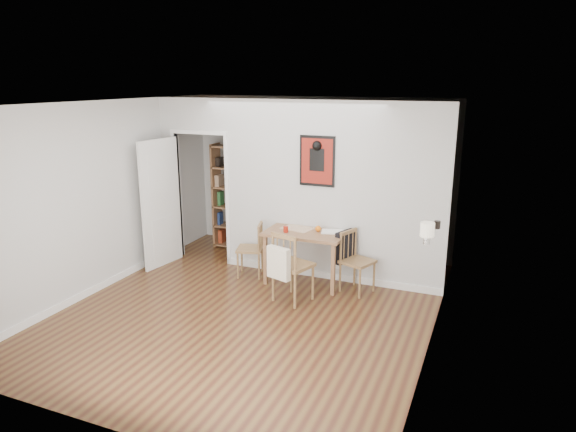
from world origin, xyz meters
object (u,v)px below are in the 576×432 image
at_px(dining_table, 306,237).
at_px(chair_front, 292,266).
at_px(red_glass, 286,229).
at_px(chair_left, 250,249).
at_px(chair_right, 356,261).
at_px(ceramic_jar_a, 427,227).
at_px(mantel_lamp, 427,231).
at_px(fireplace, 428,281).
at_px(notebook, 333,232).
at_px(bookshelf, 235,198).
at_px(ceramic_jar_b, 437,225).
at_px(orange_fruit, 318,229).

bearing_deg(dining_table, chair_front, -84.74).
bearing_deg(red_glass, chair_left, 171.83).
bearing_deg(chair_right, ceramic_jar_a, -33.49).
bearing_deg(mantel_lamp, fireplace, 87.01).
distance_m(fireplace, notebook, 1.75).
distance_m(bookshelf, mantel_lamp, 4.17).
bearing_deg(chair_right, chair_front, -138.05).
distance_m(chair_left, bookshelf, 1.47).
bearing_deg(mantel_lamp, ceramic_jar_b, 87.10).
bearing_deg(ceramic_jar_a, red_glass, 164.67).
relative_size(dining_table, red_glass, 12.78).
bearing_deg(dining_table, orange_fruit, 17.11).
distance_m(fireplace, ceramic_jar_b, 0.68).
height_order(dining_table, ceramic_jar_b, ceramic_jar_b).
distance_m(fireplace, ceramic_jar_a, 0.63).
xyz_separation_m(dining_table, ceramic_jar_a, (1.75, -0.71, 0.54)).
xyz_separation_m(chair_right, ceramic_jar_a, (0.99, -0.66, 0.77)).
bearing_deg(ceramic_jar_b, ceramic_jar_a, -114.68).
height_order(orange_fruit, ceramic_jar_a, ceramic_jar_a).
distance_m(orange_fruit, mantel_lamp, 2.10).
bearing_deg(chair_right, ceramic_jar_b, -23.15).
relative_size(chair_right, notebook, 2.80).
relative_size(bookshelf, orange_fruit, 21.55).
bearing_deg(chair_left, chair_front, -33.26).
bearing_deg(dining_table, mantel_lamp, -32.70).
bearing_deg(ceramic_jar_b, red_glass, 170.36).
bearing_deg(chair_front, chair_left, 146.74).
xyz_separation_m(dining_table, orange_fruit, (0.16, 0.05, 0.14)).
xyz_separation_m(bookshelf, red_glass, (1.46, -1.20, -0.08)).
xyz_separation_m(chair_left, red_glass, (0.62, -0.09, 0.41)).
distance_m(fireplace, orange_fruit, 1.90).
height_order(chair_right, chair_front, chair_front).
bearing_deg(dining_table, chair_right, -3.86).
bearing_deg(chair_right, red_glass, -173.98).
xyz_separation_m(dining_table, notebook, (0.36, 0.10, 0.10)).
relative_size(fireplace, ceramic_jar_a, 10.24).
xyz_separation_m(notebook, mantel_lamp, (1.45, -1.26, 0.52)).
distance_m(chair_left, ceramic_jar_b, 2.86).
height_order(chair_left, ceramic_jar_a, ceramic_jar_a).
relative_size(chair_left, notebook, 2.65).
height_order(orange_fruit, ceramic_jar_b, ceramic_jar_b).
height_order(dining_table, notebook, notebook).
xyz_separation_m(chair_front, bookshelf, (-1.77, 1.72, 0.40)).
xyz_separation_m(chair_front, red_glass, (-0.31, 0.52, 0.33)).
height_order(fireplace, ceramic_jar_b, ceramic_jar_b).
xyz_separation_m(dining_table, ceramic_jar_b, (1.84, -0.51, 0.53)).
xyz_separation_m(chair_left, ceramic_jar_a, (2.62, -0.64, 0.81)).
bearing_deg(fireplace, chair_front, 174.51).
distance_m(orange_fruit, ceramic_jar_b, 1.82).
bearing_deg(orange_fruit, ceramic_jar_b, -18.53).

